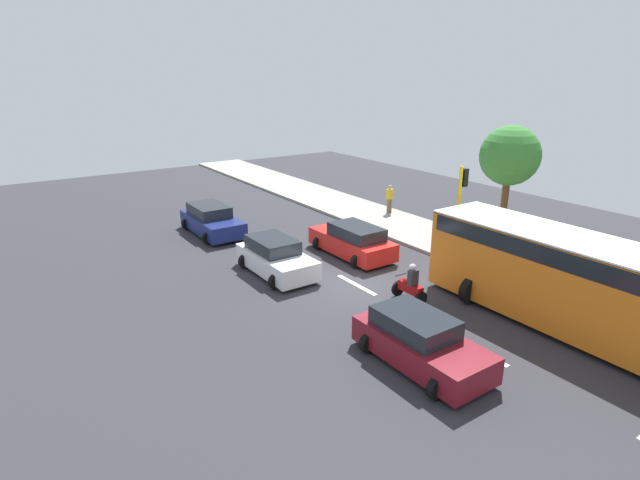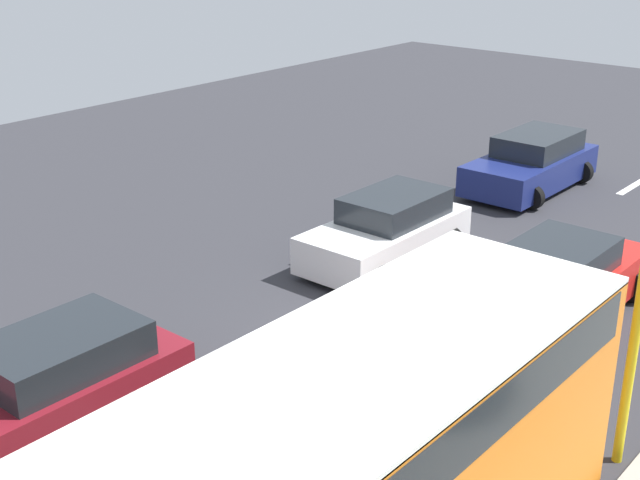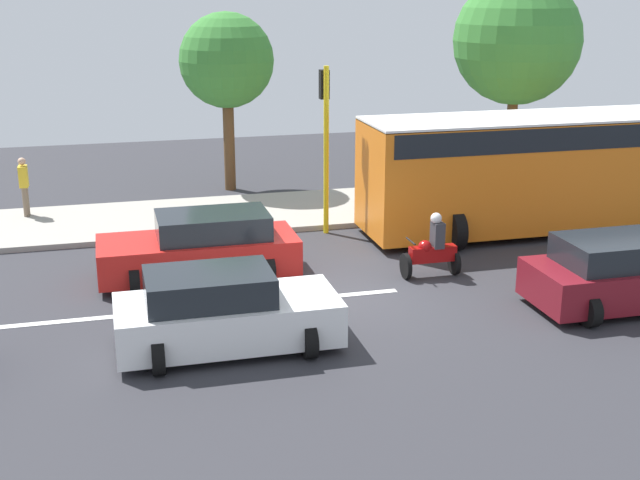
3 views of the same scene
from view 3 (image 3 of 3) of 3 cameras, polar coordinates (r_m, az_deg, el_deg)
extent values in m
cube|color=#2D2D33|center=(18.46, 1.65, -3.93)|extent=(40.00, 60.00, 0.10)
cube|color=#9E998E|center=(24.89, -2.82, 1.95)|extent=(4.00, 60.00, 0.15)
cube|color=white|center=(20.83, 17.73, -2.11)|extent=(0.20, 2.40, 0.01)
cube|color=white|center=(18.44, 1.66, -3.77)|extent=(0.20, 2.40, 0.01)
cube|color=white|center=(17.84, -17.29, -5.32)|extent=(0.20, 2.40, 0.01)
cube|color=white|center=(15.80, -6.26, -5.38)|extent=(1.84, 4.12, 0.80)
cube|color=#1E2328|center=(15.51, -7.55, -3.16)|extent=(1.54, 2.31, 0.56)
cylinder|color=black|center=(16.85, -2.05, -4.70)|extent=(0.64, 0.22, 0.64)
cylinder|color=black|center=(15.39, -0.73, -6.87)|extent=(0.64, 0.22, 0.64)
cylinder|color=black|center=(16.52, -11.34, -5.49)|extent=(0.64, 0.22, 0.64)
cylinder|color=black|center=(15.04, -10.94, -7.80)|extent=(0.64, 0.22, 0.64)
cube|color=red|center=(19.58, -8.26, -0.97)|extent=(1.87, 4.53, 0.80)
cube|color=#1E2328|center=(19.42, -7.29, 1.02)|extent=(1.57, 2.54, 0.56)
cylinder|color=black|center=(18.79, -12.47, -2.76)|extent=(0.64, 0.22, 0.64)
cylinder|color=black|center=(20.35, -12.68, -1.23)|extent=(0.64, 0.22, 0.64)
cylinder|color=black|center=(19.09, -3.49, -2.05)|extent=(0.64, 0.22, 0.64)
cylinder|color=black|center=(20.62, -4.37, -0.60)|extent=(0.64, 0.22, 0.64)
cube|color=maroon|center=(18.88, 20.23, -2.57)|extent=(1.87, 4.26, 0.80)
cube|color=#1E2328|center=(18.49, 19.57, -0.69)|extent=(1.57, 2.38, 0.56)
cylinder|color=black|center=(18.88, 15.24, -2.87)|extent=(0.64, 0.22, 0.64)
cylinder|color=black|center=(17.57, 17.85, -4.62)|extent=(0.64, 0.22, 0.64)
cube|color=orange|center=(23.96, 16.01, 4.58)|extent=(2.50, 11.00, 2.90)
cube|color=black|center=(23.76, 16.22, 7.17)|extent=(2.52, 10.56, 0.60)
cube|color=white|center=(23.70, 16.30, 8.05)|extent=(2.50, 11.00, 0.08)
cylinder|color=black|center=(21.71, 9.15, 0.64)|extent=(1.00, 0.30, 1.00)
cylinder|color=black|center=(23.66, 7.05, 2.10)|extent=(1.00, 0.30, 1.00)
cylinder|color=black|center=(19.48, 5.84, -1.78)|extent=(0.60, 0.10, 0.60)
cylinder|color=black|center=(19.91, 9.09, -1.49)|extent=(0.60, 0.10, 0.60)
cube|color=#990C0C|center=(19.62, 7.65, -0.93)|extent=(0.28, 1.10, 0.36)
sphere|color=#990C0C|center=(19.50, 7.12, -0.47)|extent=(0.32, 0.32, 0.32)
cylinder|color=black|center=(19.32, 6.17, -0.07)|extent=(0.55, 0.04, 0.04)
cube|color=#333338|center=(19.53, 7.97, 0.35)|extent=(0.36, 0.24, 0.60)
sphere|color=silver|center=(19.40, 7.88, 1.47)|extent=(0.26, 0.26, 0.26)
cylinder|color=#72604C|center=(26.89, 10.48, 3.93)|extent=(0.16, 0.16, 0.85)
cylinder|color=#72604C|center=(27.06, 10.30, 4.02)|extent=(0.16, 0.16, 0.85)
cube|color=#268C3F|center=(26.82, 10.47, 5.48)|extent=(0.40, 0.24, 0.60)
sphere|color=tan|center=(26.74, 10.52, 6.39)|extent=(0.22, 0.22, 0.22)
cylinder|color=#72604C|center=(25.36, -19.34, 2.45)|extent=(0.16, 0.16, 0.85)
cylinder|color=#72604C|center=(25.56, -19.30, 2.56)|extent=(0.16, 0.16, 0.85)
cube|color=gold|center=(25.30, -19.48, 4.09)|extent=(0.40, 0.24, 0.60)
sphere|color=tan|center=(25.21, -19.58, 5.04)|extent=(0.22, 0.22, 0.22)
cylinder|color=yellow|center=(22.46, 0.42, 6.01)|extent=(0.14, 0.14, 4.50)
cube|color=black|center=(22.40, 0.29, 10.51)|extent=(0.24, 0.24, 0.76)
sphere|color=red|center=(22.49, 0.21, 11.15)|extent=(0.16, 0.16, 0.16)
sphere|color=#F2A50C|center=(22.51, 0.21, 10.54)|extent=(0.16, 0.16, 0.16)
sphere|color=green|center=(22.54, 0.21, 9.94)|extent=(0.16, 0.16, 0.16)
cylinder|color=brown|center=(27.69, -6.18, 6.61)|extent=(0.36, 0.36, 3.15)
sphere|color=#387F33|center=(27.34, -6.36, 12.03)|extent=(3.01, 3.01, 3.01)
cylinder|color=brown|center=(30.20, 12.82, 7.19)|extent=(0.36, 0.36, 3.18)
sphere|color=#387F33|center=(29.85, 13.22, 13.06)|extent=(4.32, 4.32, 4.32)
camera|label=1|loc=(20.14, 64.03, 12.54)|focal=28.21mm
camera|label=2|loc=(29.60, 19.82, 17.78)|focal=48.52mm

